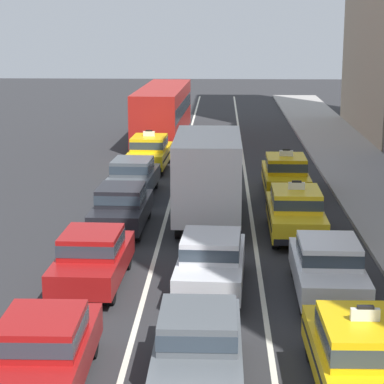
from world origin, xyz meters
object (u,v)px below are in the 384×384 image
at_px(sedan_left_nearest, 44,349).
at_px(taxi_right_fourth, 285,174).
at_px(bus_left_sixth, 163,110).
at_px(sedan_right_second, 328,266).
at_px(sedan_center_second, 211,260).
at_px(taxi_right_third, 295,211).
at_px(sedan_center_nearest, 198,343).
at_px(sedan_left_fourth, 133,176).
at_px(taxi_right_nearest, 362,355).
at_px(taxi_left_fifth, 149,152).
at_px(box_truck_center_third, 208,173).
at_px(sedan_left_second, 93,256).
at_px(sedan_left_third, 122,206).

relative_size(sedan_left_nearest, taxi_right_fourth, 0.95).
height_order(bus_left_sixth, sedan_right_second, bus_left_sixth).
bearing_deg(sedan_center_second, sedan_right_second, -6.38).
bearing_deg(taxi_right_third, sedan_center_nearest, -105.56).
distance_m(sedan_left_nearest, taxi_right_third, 12.70).
distance_m(sedan_left_fourth, sedan_center_nearest, 16.71).
bearing_deg(taxi_right_nearest, sedan_center_nearest, 170.98).
xyz_separation_m(taxi_left_fifth, box_truck_center_third, (3.04, -9.41, 0.90)).
height_order(taxi_left_fifth, taxi_right_third, same).
height_order(sedan_left_nearest, sedan_right_second, same).
bearing_deg(sedan_left_second, sedan_right_second, -4.90).
xyz_separation_m(sedan_center_second, sedan_right_second, (3.14, -0.35, 0.00)).
bearing_deg(sedan_left_second, box_truck_center_third, 66.37).
xyz_separation_m(sedan_center_nearest, sedan_center_second, (0.18, 5.40, 0.00)).
distance_m(sedan_center_second, sedan_right_second, 3.16).
height_order(sedan_left_fourth, bus_left_sixth, bus_left_sixth).
xyz_separation_m(bus_left_sixth, taxi_right_nearest, (6.33, -31.51, -0.94)).
relative_size(sedan_left_second, taxi_right_fourth, 0.95).
xyz_separation_m(sedan_center_nearest, taxi_right_third, (2.99, 10.74, 0.03)).
bearing_deg(taxi_left_fifth, bus_left_sixth, 90.09).
relative_size(box_truck_center_third, taxi_right_nearest, 1.52).
relative_size(bus_left_sixth, box_truck_center_third, 1.62).
height_order(taxi_left_fifth, sedan_right_second, taxi_left_fifth).
height_order(sedan_left_second, sedan_right_second, same).
xyz_separation_m(sedan_center_second, taxi_right_third, (2.81, 5.33, 0.03)).
bearing_deg(bus_left_sixth, sedan_center_nearest, -84.29).
distance_m(bus_left_sixth, taxi_right_third, 21.18).
relative_size(box_truck_center_third, taxi_right_fourth, 1.52).
bearing_deg(sedan_left_fourth, taxi_right_third, -42.16).
height_order(sedan_center_second, taxi_right_nearest, taxi_right_nearest).
relative_size(sedan_left_nearest, bus_left_sixth, 0.38).
bearing_deg(sedan_left_nearest, taxi_left_fifth, 89.97).
relative_size(taxi_left_fifth, sedan_center_nearest, 1.08).
bearing_deg(sedan_left_third, sedan_left_fourth, 92.19).
distance_m(sedan_center_second, box_truck_center_third, 7.30).
xyz_separation_m(box_truck_center_third, taxi_right_fourth, (3.20, 4.30, -0.90)).
distance_m(sedan_center_nearest, sedan_center_second, 5.41).
relative_size(sedan_left_nearest, taxi_left_fifth, 0.93).
xyz_separation_m(sedan_left_third, sedan_center_second, (3.24, -5.90, 0.00)).
distance_m(taxi_right_nearest, taxi_right_fourth, 17.45).
bearing_deg(box_truck_center_third, sedan_left_fourth, 130.58).
bearing_deg(bus_left_sixth, taxi_right_nearest, -78.64).
bearing_deg(taxi_right_third, bus_left_sixth, 106.73).
xyz_separation_m(sedan_left_nearest, sedan_left_fourth, (-0.15, 16.80, 0.00)).
height_order(sedan_center_nearest, taxi_right_nearest, taxi_right_nearest).
height_order(taxi_left_fifth, taxi_right_fourth, same).
relative_size(sedan_left_fourth, taxi_right_fourth, 0.96).
relative_size(sedan_left_fourth, box_truck_center_third, 0.63).
height_order(sedan_left_second, taxi_left_fifth, taxi_left_fifth).
distance_m(sedan_left_nearest, sedan_left_fourth, 16.80).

